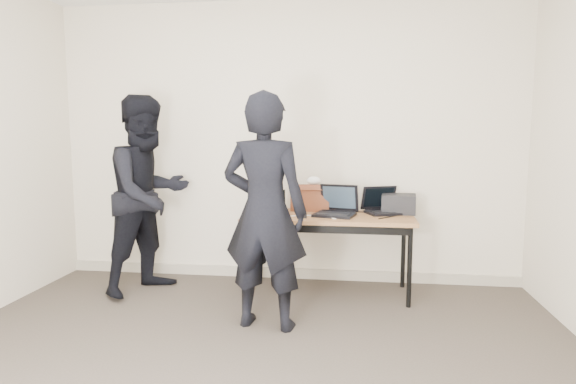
% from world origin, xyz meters
% --- Properties ---
extents(room, '(4.60, 4.60, 2.80)m').
position_xyz_m(room, '(0.00, 0.00, 1.35)').
color(room, '#423932').
rests_on(room, ground).
extents(desk, '(1.51, 0.66, 0.72)m').
position_xyz_m(desk, '(0.44, 1.82, 0.66)').
color(desk, '#8E5E36').
rests_on(desk, ground).
extents(laptop_beige, '(0.30, 0.29, 0.23)m').
position_xyz_m(laptop_beige, '(-0.08, 1.81, 0.77)').
color(laptop_beige, beige).
rests_on(laptop_beige, desk).
extents(laptop_center, '(0.41, 0.40, 0.27)m').
position_xyz_m(laptop_center, '(0.50, 1.84, 0.78)').
color(laptop_center, black).
rests_on(laptop_center, desk).
extents(laptop_right, '(0.42, 0.41, 0.24)m').
position_xyz_m(laptop_right, '(0.92, 2.01, 0.77)').
color(laptop_right, black).
rests_on(laptop_right, desk).
extents(leather_satchel, '(0.36, 0.19, 0.25)m').
position_xyz_m(leather_satchel, '(0.26, 2.05, 0.85)').
color(leather_satchel, brown).
rests_on(leather_satchel, desk).
extents(tissue, '(0.13, 0.10, 0.08)m').
position_xyz_m(tissue, '(0.29, 2.05, 1.00)').
color(tissue, white).
rests_on(tissue, leather_satchel).
extents(equipment_box, '(0.32, 0.28, 0.17)m').
position_xyz_m(equipment_box, '(1.07, 2.01, 0.81)').
color(equipment_box, black).
rests_on(equipment_box, desk).
extents(power_brick, '(0.09, 0.06, 0.03)m').
position_xyz_m(power_brick, '(0.22, 1.65, 0.74)').
color(power_brick, black).
rests_on(power_brick, desk).
extents(cables, '(0.99, 0.41, 0.01)m').
position_xyz_m(cables, '(0.55, 1.81, 0.72)').
color(cables, silver).
rests_on(cables, desk).
extents(person_typist, '(0.69, 0.50, 1.75)m').
position_xyz_m(person_typist, '(0.00, 1.02, 0.87)').
color(person_typist, black).
rests_on(person_typist, ground).
extents(person_observer, '(1.01, 1.09, 1.78)m').
position_xyz_m(person_observer, '(-1.19, 1.71, 0.89)').
color(person_observer, black).
rests_on(person_observer, ground).
extents(baseboard, '(4.50, 0.03, 0.10)m').
position_xyz_m(baseboard, '(0.00, 2.23, 0.05)').
color(baseboard, '#ACA28F').
rests_on(baseboard, ground).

